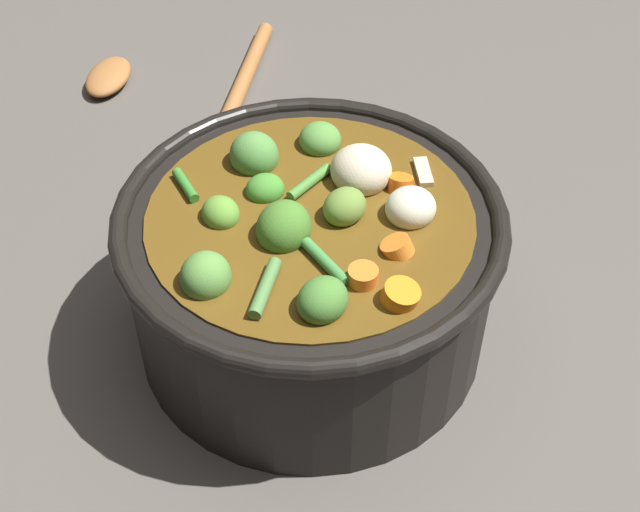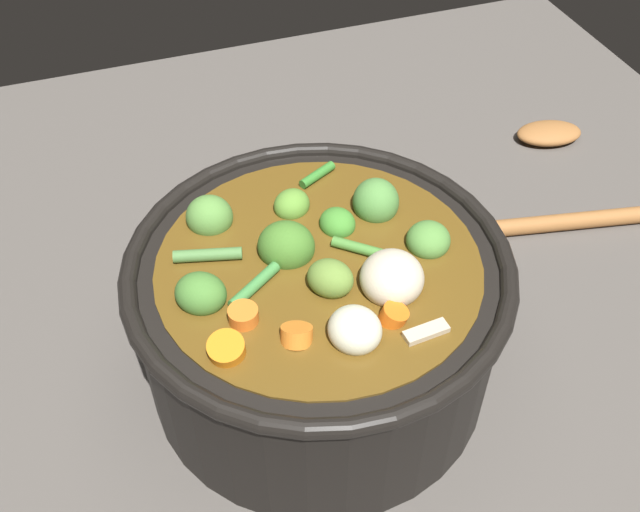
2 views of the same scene
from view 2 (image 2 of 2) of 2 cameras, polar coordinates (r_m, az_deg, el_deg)
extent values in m
plane|color=#514C47|center=(0.64, -0.09, -8.56)|extent=(1.10, 1.10, 0.00)
cylinder|color=black|center=(0.59, -0.10, -4.94)|extent=(0.28, 0.28, 0.13)
torus|color=black|center=(0.54, -0.11, -0.68)|extent=(0.29, 0.29, 0.01)
cylinder|color=brown|center=(0.59, -0.10, -4.62)|extent=(0.24, 0.24, 0.12)
ellipsoid|color=#467B2B|center=(0.55, -2.62, 0.74)|extent=(0.05, 0.06, 0.04)
ellipsoid|color=#498033|center=(0.52, -9.19, -2.89)|extent=(0.05, 0.05, 0.03)
ellipsoid|color=#5E9434|center=(0.58, -2.50, 3.88)|extent=(0.04, 0.04, 0.02)
ellipsoid|color=#438B2F|center=(0.57, 1.35, 2.53)|extent=(0.04, 0.03, 0.02)
ellipsoid|color=#59903F|center=(0.58, -8.52, 3.01)|extent=(0.05, 0.05, 0.03)
ellipsoid|color=#528C41|center=(0.58, 4.32, 4.20)|extent=(0.04, 0.04, 0.04)
ellipsoid|color=olive|center=(0.52, 0.29, -1.88)|extent=(0.04, 0.04, 0.03)
ellipsoid|color=#558E3E|center=(0.56, 8.35, 1.21)|extent=(0.05, 0.05, 0.03)
cylinder|color=orange|center=(0.51, -5.92, -4.79)|extent=(0.02, 0.02, 0.02)
cylinder|color=orange|center=(0.49, -1.81, -6.13)|extent=(0.03, 0.03, 0.02)
cylinder|color=orange|center=(0.51, 5.64, -4.73)|extent=(0.03, 0.03, 0.02)
cylinder|color=orange|center=(0.49, -7.20, -7.28)|extent=(0.04, 0.03, 0.02)
ellipsoid|color=beige|center=(0.52, 5.57, -1.71)|extent=(0.06, 0.06, 0.04)
ellipsoid|color=beige|center=(0.49, 3.19, -5.59)|extent=(0.05, 0.05, 0.03)
cylinder|color=#357F2C|center=(0.61, -0.21, 6.28)|extent=(0.02, 0.03, 0.01)
cylinder|color=#40863F|center=(0.52, -5.07, -2.28)|extent=(0.03, 0.04, 0.01)
cylinder|color=#4A8535|center=(0.55, 3.09, 0.72)|extent=(0.03, 0.04, 0.01)
cylinder|color=#4F7F40|center=(0.55, -8.65, 0.09)|extent=(0.02, 0.05, 0.01)
cube|color=beige|center=(0.50, 8.19, -5.83)|extent=(0.01, 0.03, 0.01)
ellipsoid|color=#9F6533|center=(0.91, 17.25, 9.04)|extent=(0.06, 0.08, 0.02)
cylinder|color=#9F6533|center=(0.81, 20.82, 2.72)|extent=(0.07, 0.26, 0.02)
camera|label=1|loc=(0.51, -75.78, 22.10)|focal=50.44mm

